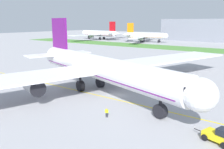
{
  "coord_description": "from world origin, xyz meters",
  "views": [
    {
      "loc": [
        29.87,
        -41.82,
        15.88
      ],
      "look_at": [
        -3.48,
        2.9,
        3.66
      ],
      "focal_mm": 38.82,
      "sensor_mm": 36.0,
      "label": 1
    }
  ],
  "objects_px": {
    "airliner_foreground": "(97,68)",
    "ground_crew_wingwalker_port": "(40,88)",
    "parked_airliner_far_left": "(100,34)",
    "parked_airliner_far_centre": "(145,36)",
    "pushback_tug": "(219,136)",
    "ground_crew_marshaller_front": "(107,112)",
    "service_truck_baggage_loader": "(146,63)"
  },
  "relations": [
    {
      "from": "airliner_foreground",
      "to": "ground_crew_wingwalker_port",
      "type": "xyz_separation_m",
      "value": [
        -10.06,
        -8.31,
        -4.65
      ]
    },
    {
      "from": "parked_airliner_far_left",
      "to": "parked_airliner_far_centre",
      "type": "distance_m",
      "value": 45.66
    },
    {
      "from": "pushback_tug",
      "to": "ground_crew_marshaller_front",
      "type": "bearing_deg",
      "value": -173.23
    },
    {
      "from": "ground_crew_wingwalker_port",
      "to": "parked_airliner_far_left",
      "type": "relative_size",
      "value": 0.03
    },
    {
      "from": "parked_airliner_far_centre",
      "to": "pushback_tug",
      "type": "bearing_deg",
      "value": -57.22
    },
    {
      "from": "pushback_tug",
      "to": "ground_crew_wingwalker_port",
      "type": "height_order",
      "value": "pushback_tug"
    },
    {
      "from": "pushback_tug",
      "to": "ground_crew_wingwalker_port",
      "type": "distance_m",
      "value": 38.58
    },
    {
      "from": "airliner_foreground",
      "to": "pushback_tug",
      "type": "height_order",
      "value": "airliner_foreground"
    },
    {
      "from": "ground_crew_wingwalker_port",
      "to": "ground_crew_marshaller_front",
      "type": "bearing_deg",
      "value": -6.41
    },
    {
      "from": "parked_airliner_far_left",
      "to": "ground_crew_marshaller_front",
      "type": "bearing_deg",
      "value": -50.19
    },
    {
      "from": "ground_crew_marshaller_front",
      "to": "service_truck_baggage_loader",
      "type": "distance_m",
      "value": 46.65
    },
    {
      "from": "parked_airliner_far_centre",
      "to": "parked_airliner_far_left",
      "type": "bearing_deg",
      "value": 178.93
    },
    {
      "from": "ground_crew_marshaller_front",
      "to": "service_truck_baggage_loader",
      "type": "bearing_deg",
      "value": 110.59
    },
    {
      "from": "ground_crew_wingwalker_port",
      "to": "parked_airliner_far_centre",
      "type": "bearing_deg",
      "value": 109.84
    },
    {
      "from": "ground_crew_wingwalker_port",
      "to": "parked_airliner_far_left",
      "type": "xyz_separation_m",
      "value": [
        -94.58,
        136.47,
        4.31
      ]
    },
    {
      "from": "pushback_tug",
      "to": "ground_crew_marshaller_front",
      "type": "distance_m",
      "value": 17.58
    },
    {
      "from": "pushback_tug",
      "to": "parked_airliner_far_left",
      "type": "bearing_deg",
      "value": 134.24
    },
    {
      "from": "ground_crew_marshaller_front",
      "to": "parked_airliner_far_centre",
      "type": "xyz_separation_m",
      "value": [
        -70.05,
        137.99,
        4.0
      ]
    },
    {
      "from": "ground_crew_marshaller_front",
      "to": "service_truck_baggage_loader",
      "type": "height_order",
      "value": "service_truck_baggage_loader"
    },
    {
      "from": "ground_crew_wingwalker_port",
      "to": "parked_airliner_far_centre",
      "type": "xyz_separation_m",
      "value": [
        -48.93,
        135.62,
        3.94
      ]
    },
    {
      "from": "ground_crew_wingwalker_port",
      "to": "service_truck_baggage_loader",
      "type": "relative_size",
      "value": 0.36
    },
    {
      "from": "airliner_foreground",
      "to": "pushback_tug",
      "type": "xyz_separation_m",
      "value": [
        28.52,
        -8.61,
        -4.73
      ]
    },
    {
      "from": "airliner_foreground",
      "to": "service_truck_baggage_loader",
      "type": "distance_m",
      "value": 33.66
    },
    {
      "from": "airliner_foreground",
      "to": "ground_crew_marshaller_front",
      "type": "distance_m",
      "value": 16.08
    },
    {
      "from": "airliner_foreground",
      "to": "parked_airliner_far_centre",
      "type": "distance_m",
      "value": 140.31
    },
    {
      "from": "ground_crew_wingwalker_port",
      "to": "ground_crew_marshaller_front",
      "type": "xyz_separation_m",
      "value": [
        21.12,
        -2.37,
        -0.05
      ]
    },
    {
      "from": "pushback_tug",
      "to": "parked_airliner_far_left",
      "type": "distance_m",
      "value": 190.94
    },
    {
      "from": "ground_crew_marshaller_front",
      "to": "parked_airliner_far_centre",
      "type": "bearing_deg",
      "value": 116.92
    },
    {
      "from": "pushback_tug",
      "to": "service_truck_baggage_loader",
      "type": "relative_size",
      "value": 1.19
    },
    {
      "from": "airliner_foreground",
      "to": "ground_crew_wingwalker_port",
      "type": "relative_size",
      "value": 51.89
    },
    {
      "from": "pushback_tug",
      "to": "parked_airliner_far_centre",
      "type": "xyz_separation_m",
      "value": [
        -87.51,
        135.92,
        4.02
      ]
    },
    {
      "from": "service_truck_baggage_loader",
      "to": "ground_crew_marshaller_front",
      "type": "bearing_deg",
      "value": -69.41
    }
  ]
}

